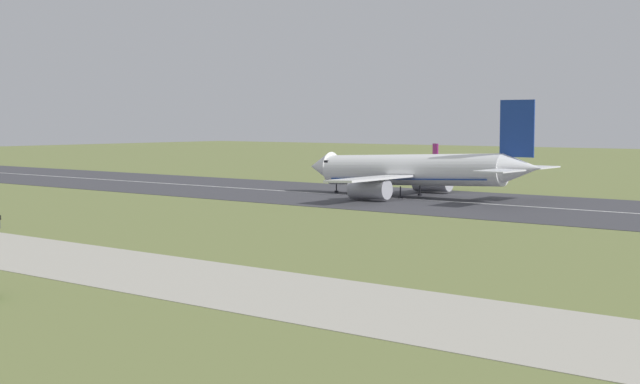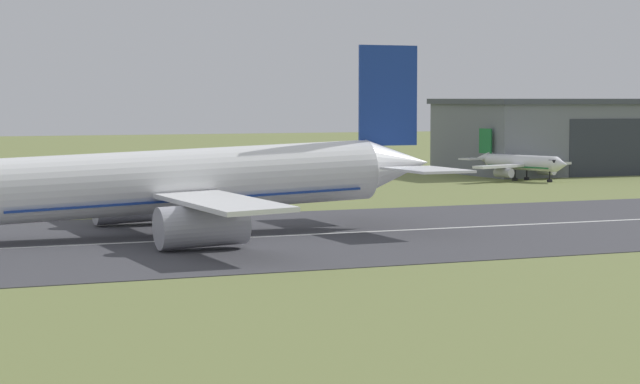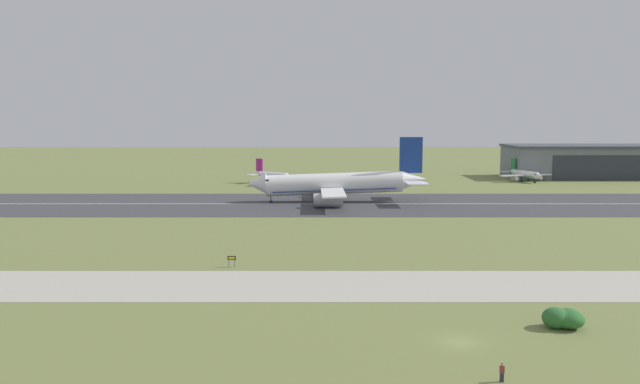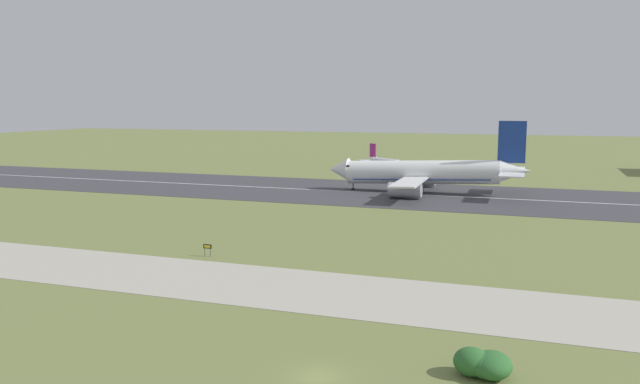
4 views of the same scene
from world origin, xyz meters
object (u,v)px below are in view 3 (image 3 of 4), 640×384
object	(u,v)px
airplane_parked_east	(522,174)
spectator_left	(499,372)
airplane_landing	(333,184)
runway_sign	(229,259)
airplane_parked_centre	(270,176)
shrub_clump	(560,318)

from	to	relation	value
airplane_parked_east	spectator_left	xyz separation A→B (m)	(-58.67, -173.28, -1.80)
airplane_landing	spectator_left	xyz separation A→B (m)	(11.86, -117.75, -4.08)
spectator_left	airplane_parked_east	bearing A→B (deg)	71.30
runway_sign	spectator_left	distance (m)	52.14
runway_sign	spectator_left	bearing A→B (deg)	-54.84
airplane_parked_centre	spectator_left	bearing A→B (deg)	-78.86
runway_sign	shrub_clump	bearing A→B (deg)	-34.56
spectator_left	shrub_clump	bearing A→B (deg)	52.34
airplane_landing	shrub_clump	world-z (taller)	airplane_landing
spectator_left	runway_sign	bearing A→B (deg)	125.16
airplane_parked_centre	spectator_left	xyz separation A→B (m)	(32.63, -165.73, -1.74)
airplane_parked_east	shrub_clump	distance (m)	165.93
airplane_parked_east	spectator_left	bearing A→B (deg)	-108.70
shrub_clump	spectator_left	size ratio (longest dim) A/B	2.72
airplane_parked_centre	airplane_parked_east	distance (m)	91.61
airplane_parked_east	shrub_clump	xyz separation A→B (m)	(-47.61, -158.95, -1.61)
shrub_clump	airplane_parked_centre	bearing A→B (deg)	106.10
airplane_landing	airplane_parked_centre	size ratio (longest dim) A/B	2.72
runway_sign	airplane_parked_centre	bearing A→B (deg)	91.21
airplane_parked_centre	shrub_clump	size ratio (longest dim) A/B	3.90
airplane_parked_east	shrub_clump	world-z (taller)	airplane_parked_east
airplane_parked_east	runway_sign	size ratio (longest dim) A/B	11.48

